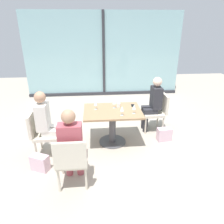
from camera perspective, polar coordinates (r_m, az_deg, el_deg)
ground_plane at (r=4.49m, az=0.12°, el=-8.15°), size 12.00×12.00×0.00m
window_wall_backdrop at (r=7.11m, az=-2.30°, el=14.12°), size 5.10×0.10×2.70m
dining_table_main at (r=4.24m, az=0.12°, el=-2.02°), size 1.14×0.86×0.73m
chair_side_end at (r=4.07m, az=-18.57°, el=-5.01°), size 0.50×0.46×0.87m
chair_far_right at (r=4.89m, az=12.22°, el=0.57°), size 0.51×0.46×0.87m
chair_front_left at (r=3.19m, az=-10.96°, el=-12.51°), size 0.46×0.50×0.87m
person_side_end at (r=3.96m, az=-17.40°, el=-2.39°), size 0.39×0.34×1.26m
person_far_right at (r=4.79m, az=11.17°, el=2.78°), size 0.39×0.34×1.26m
person_front_left at (r=3.17m, az=-11.07°, el=-8.37°), size 0.34×0.39×1.26m
wine_glass_0 at (r=4.16m, az=-4.51°, el=2.39°), size 0.07×0.07×0.18m
wine_glass_1 at (r=3.88m, az=2.76°, el=0.85°), size 0.07×0.07×0.18m
wine_glass_2 at (r=3.98m, az=6.05°, el=1.34°), size 0.07×0.07×0.18m
wine_glass_3 at (r=4.23m, az=0.63°, el=2.79°), size 0.07×0.07×0.18m
coffee_cup at (r=4.30m, az=1.79°, el=1.88°), size 0.08×0.08×0.09m
cell_phone_on_table at (r=4.41m, az=5.72°, el=1.78°), size 0.08×0.15×0.01m
handbag_0 at (r=3.86m, az=-19.09°, el=-12.98°), size 0.34×0.27×0.28m
handbag_1 at (r=4.62m, az=14.07°, el=-5.95°), size 0.31×0.19×0.28m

